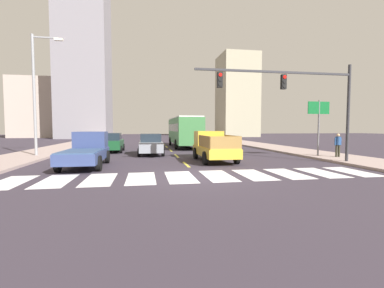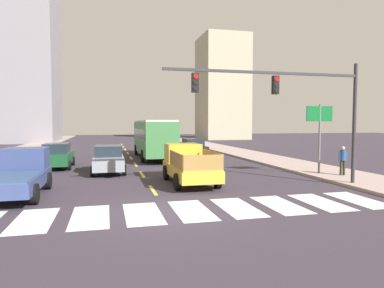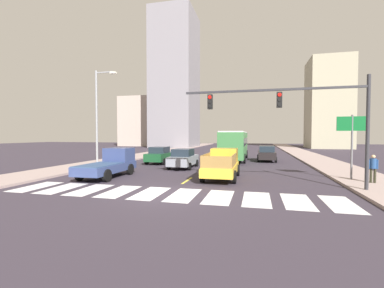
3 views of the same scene
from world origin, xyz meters
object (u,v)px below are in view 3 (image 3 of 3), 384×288
(sedan_far, at_px, (183,158))
(pickup_stakebed, at_px, (222,164))
(city_bus, at_px, (235,143))
(streetlight_left, at_px, (98,113))
(pedestrian_waiting, at_px, (373,166))
(pickup_dark, at_px, (111,163))
(direction_sign_green, at_px, (352,133))
(sedan_mid, at_px, (160,155))
(sedan_near_right, at_px, (267,154))
(traffic_signal_gantry, at_px, (302,111))

(sedan_far, bearing_deg, pickup_stakebed, -47.24)
(sedan_far, bearing_deg, city_bus, 65.23)
(streetlight_left, xyz_separation_m, pedestrian_waiting, (21.20, -4.85, -3.85))
(pickup_dark, bearing_deg, direction_sign_green, 3.66)
(city_bus, relative_size, direction_sign_green, 2.57)
(sedan_far, distance_m, sedan_mid, 4.67)
(streetlight_left, bearing_deg, direction_sign_green, -10.52)
(pickup_dark, relative_size, sedan_mid, 1.18)
(sedan_mid, height_order, streetlight_left, streetlight_left)
(pickup_stakebed, distance_m, pickup_dark, 7.88)
(city_bus, height_order, sedan_near_right, city_bus)
(pickup_stakebed, distance_m, traffic_signal_gantry, 6.37)
(direction_sign_green, bearing_deg, traffic_signal_gantry, -136.01)
(pickup_dark, height_order, sedan_mid, pickup_dark)
(sedan_near_right, bearing_deg, sedan_mid, -158.89)
(sedan_near_right, distance_m, streetlight_left, 18.23)
(pickup_stakebed, xyz_separation_m, pickup_dark, (-7.77, -1.26, -0.02))
(pickup_dark, bearing_deg, sedan_far, 54.56)
(traffic_signal_gantry, bearing_deg, pedestrian_waiting, 27.83)
(pickup_dark, bearing_deg, city_bus, 58.72)
(streetlight_left, height_order, pedestrian_waiting, streetlight_left)
(pedestrian_waiting, bearing_deg, pickup_stakebed, -141.31)
(sedan_mid, height_order, direction_sign_green, direction_sign_green)
(sedan_far, height_order, sedan_mid, same)
(direction_sign_green, bearing_deg, sedan_far, 161.38)
(streetlight_left, bearing_deg, city_bus, 34.47)
(pickup_dark, height_order, sedan_near_right, pickup_dark)
(streetlight_left, bearing_deg, sedan_mid, 35.41)
(sedan_mid, bearing_deg, direction_sign_green, -24.42)
(sedan_far, bearing_deg, pedestrian_waiting, -20.82)
(sedan_far, bearing_deg, direction_sign_green, -17.74)
(sedan_near_right, height_order, pedestrian_waiting, pedestrian_waiting)
(sedan_near_right, xyz_separation_m, sedan_mid, (-10.83, -4.81, 0.00))
(sedan_near_right, distance_m, sedan_mid, 11.84)
(city_bus, bearing_deg, pickup_dark, -119.09)
(pickup_stakebed, xyz_separation_m, sedan_far, (-4.03, 4.50, -0.08))
(sedan_mid, bearing_deg, traffic_signal_gantry, -40.50)
(sedan_far, bearing_deg, sedan_near_right, 48.01)
(traffic_signal_gantry, relative_size, streetlight_left, 1.07)
(pickup_dark, distance_m, streetlight_left, 8.19)
(sedan_near_right, relative_size, pedestrian_waiting, 2.68)
(direction_sign_green, bearing_deg, sedan_mid, 154.90)
(sedan_mid, bearing_deg, streetlight_left, -143.90)
(pickup_stakebed, xyz_separation_m, pedestrian_waiting, (8.87, -0.64, 0.18))
(streetlight_left, bearing_deg, pickup_stakebed, -18.86)
(direction_sign_green, height_order, pedestrian_waiting, direction_sign_green)
(direction_sign_green, bearing_deg, pedestrian_waiting, -52.39)
(sedan_near_right, height_order, traffic_signal_gantry, traffic_signal_gantry)
(sedan_far, xyz_separation_m, pedestrian_waiting, (12.91, -5.14, 0.26))
(direction_sign_green, bearing_deg, sedan_near_right, 111.15)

